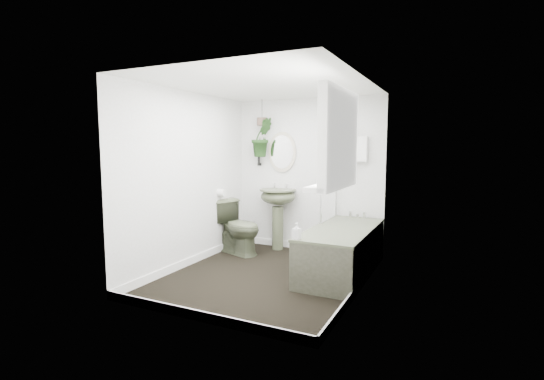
% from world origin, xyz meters
% --- Properties ---
extents(floor, '(2.30, 2.80, 0.02)m').
position_xyz_m(floor, '(0.00, 0.00, -0.01)').
color(floor, black).
rests_on(floor, ground).
extents(ceiling, '(2.30, 2.80, 0.02)m').
position_xyz_m(ceiling, '(0.00, 0.00, 2.31)').
color(ceiling, white).
rests_on(ceiling, ground).
extents(wall_back, '(2.30, 0.02, 2.30)m').
position_xyz_m(wall_back, '(0.00, 1.41, 1.15)').
color(wall_back, silver).
rests_on(wall_back, ground).
extents(wall_front, '(2.30, 0.02, 2.30)m').
position_xyz_m(wall_front, '(0.00, -1.41, 1.15)').
color(wall_front, silver).
rests_on(wall_front, ground).
extents(wall_left, '(0.02, 2.80, 2.30)m').
position_xyz_m(wall_left, '(-1.16, 0.00, 1.15)').
color(wall_left, silver).
rests_on(wall_left, ground).
extents(wall_right, '(0.02, 2.80, 2.30)m').
position_xyz_m(wall_right, '(1.16, 0.00, 1.15)').
color(wall_right, silver).
rests_on(wall_right, ground).
extents(skirting, '(2.30, 2.80, 0.10)m').
position_xyz_m(skirting, '(0.00, 0.00, 0.05)').
color(skirting, white).
rests_on(skirting, floor).
extents(bathtub, '(0.72, 1.72, 0.58)m').
position_xyz_m(bathtub, '(0.80, 0.50, 0.29)').
color(bathtub, '#495039').
rests_on(bathtub, floor).
extents(bath_screen, '(0.04, 0.72, 1.40)m').
position_xyz_m(bath_screen, '(0.47, 0.99, 1.28)').
color(bath_screen, silver).
rests_on(bath_screen, bathtub).
extents(shower_box, '(0.20, 0.10, 0.35)m').
position_xyz_m(shower_box, '(0.80, 1.34, 1.55)').
color(shower_box, white).
rests_on(shower_box, wall_back).
extents(oval_mirror, '(0.46, 0.03, 0.62)m').
position_xyz_m(oval_mirror, '(-0.42, 1.37, 1.50)').
color(oval_mirror, '#BEB49D').
rests_on(oval_mirror, wall_back).
extents(wall_sconce, '(0.04, 0.04, 0.22)m').
position_xyz_m(wall_sconce, '(-0.82, 1.36, 1.40)').
color(wall_sconce, black).
rests_on(wall_sconce, wall_back).
extents(toilet_roll_holder, '(0.11, 0.11, 0.11)m').
position_xyz_m(toilet_roll_holder, '(-1.10, 0.70, 0.90)').
color(toilet_roll_holder, white).
rests_on(toilet_roll_holder, wall_left).
extents(window_recess, '(0.08, 1.00, 0.90)m').
position_xyz_m(window_recess, '(1.09, -0.70, 1.65)').
color(window_recess, white).
rests_on(window_recess, wall_right).
extents(window_sill, '(0.18, 1.00, 0.04)m').
position_xyz_m(window_sill, '(1.02, -0.70, 1.23)').
color(window_sill, white).
rests_on(window_sill, wall_right).
extents(window_blinds, '(0.01, 0.86, 0.76)m').
position_xyz_m(window_blinds, '(1.04, -0.70, 1.65)').
color(window_blinds, white).
rests_on(window_blinds, wall_right).
extents(toilet, '(0.88, 0.67, 0.79)m').
position_xyz_m(toilet, '(-0.85, 0.76, 0.40)').
color(toilet, '#495039').
rests_on(toilet, floor).
extents(pedestal_sink, '(0.64, 0.58, 0.94)m').
position_xyz_m(pedestal_sink, '(-0.42, 1.22, 0.47)').
color(pedestal_sink, '#495039').
rests_on(pedestal_sink, floor).
extents(sill_plant, '(0.24, 0.21, 0.25)m').
position_xyz_m(sill_plant, '(0.97, -0.40, 1.37)').
color(sill_plant, black).
rests_on(sill_plant, window_sill).
extents(hanging_plant, '(0.42, 0.42, 0.60)m').
position_xyz_m(hanging_plant, '(-0.70, 1.25, 1.72)').
color(hanging_plant, black).
rests_on(hanging_plant, ceiling).
extents(soap_bottle, '(0.09, 0.09, 0.18)m').
position_xyz_m(soap_bottle, '(0.51, -0.29, 0.67)').
color(soap_bottle, '#352C2E').
rests_on(soap_bottle, bathtub).
extents(hanging_pot, '(0.16, 0.16, 0.12)m').
position_xyz_m(hanging_pot, '(-0.70, 1.25, 1.96)').
color(hanging_pot, brown).
rests_on(hanging_pot, ceiling).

